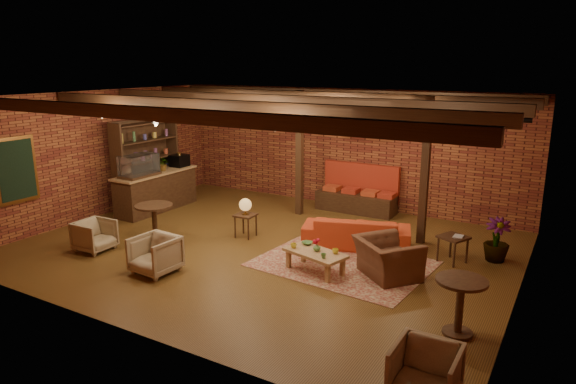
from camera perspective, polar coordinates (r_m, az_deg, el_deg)
The scene contains 29 objects.
floor at distance 11.11m, azimuth -2.57°, elevation -6.18°, with size 10.00×10.00×0.00m, color #402A10.
ceiling at distance 10.44m, azimuth -2.76°, elevation 10.52°, with size 10.00×8.00×0.02m, color black.
wall_back at distance 14.13m, azimuth 6.20°, elevation 4.88°, with size 10.00×0.02×3.20m, color maroon.
wall_front at distance 7.73m, azimuth -18.98°, elevation -3.64°, with size 10.00×0.02×3.20m, color maroon.
wall_left at distance 13.98m, azimuth -20.19°, elevation 3.99°, with size 0.02×8.00×3.20m, color maroon.
wall_right at distance 9.06m, azimuth 24.99°, elevation -1.66°, with size 0.02×8.00×3.20m, color maroon.
ceiling_beams at distance 10.45m, azimuth -2.75°, elevation 9.87°, with size 9.80×6.40×0.22m, color black, non-canonical shape.
ceiling_pipe at distance 11.84m, azimuth 1.53°, elevation 9.27°, with size 0.12×0.12×9.60m, color black.
post_left at distance 13.16m, azimuth 1.30°, elevation 4.27°, with size 0.16×0.16×3.20m, color black.
post_right at distance 11.35m, azimuth 14.98°, elevation 2.19°, with size 0.16×0.16×3.20m, color black.
service_counter at distance 14.13m, azimuth -14.48°, elevation 1.21°, with size 0.80×2.50×1.60m, color black, non-canonical shape.
plant_counter at distance 14.12m, azimuth -13.72°, elevation 2.98°, with size 0.35×0.39×0.30m, color #337F33.
shelving_hutch at distance 14.40m, azimuth -15.43°, elevation 3.01°, with size 0.52×2.00×2.40m, color black, non-canonical shape.
chalkboard_menu at distance 12.61m, azimuth -27.98°, elevation 2.17°, with size 0.08×0.96×1.46m, color black.
banquette at distance 13.72m, azimuth 7.59°, elevation -0.14°, with size 2.10×0.70×1.00m, color #AA2F1C, non-canonical shape.
service_sign at distance 12.97m, azimuth 7.08°, elevation 7.37°, with size 0.86×0.06×0.30m, color #FA4619.
ceiling_spotlights at distance 10.47m, azimuth -2.74°, elevation 8.66°, with size 6.40×4.40×0.28m, color black, non-canonical shape.
rug at distance 10.30m, azimuth 6.11°, elevation -7.90°, with size 3.22×2.46×0.01m, color maroon.
sofa at distance 11.16m, azimuth 7.61°, elevation -4.39°, with size 2.28×0.89×0.66m, color #B23518.
coffee_table at distance 9.76m, azimuth 3.01°, elevation -6.85°, with size 1.30×0.88×0.66m.
side_table_lamp at distance 11.60m, azimuth -4.76°, elevation -1.75°, with size 0.45×0.45×0.90m.
round_table_left at distance 11.65m, azimuth -14.63°, elevation -2.68°, with size 0.82×0.82×0.85m.
armchair_a at distance 11.57m, azimuth -20.69°, elevation -4.39°, with size 0.70×0.66×0.72m, color #BAB290.
armchair_b at distance 10.02m, azimuth -14.56°, elevation -6.56°, with size 0.77×0.72×0.79m, color #BAB290.
armchair_right at distance 9.67m, azimuth 11.01°, elevation -6.55°, with size 1.11×0.72×0.97m, color brown.
side_table_book at distance 10.66m, azimuth 17.90°, elevation -4.90°, with size 0.65×0.65×0.57m.
round_table_right at distance 7.94m, azimuth 18.60°, elevation -11.09°, with size 0.74×0.74×0.86m.
armchair_far at distance 6.51m, azimuth 15.02°, elevation -18.68°, with size 0.74×0.70×0.76m, color #BAB290.
plant_tall at distance 10.81m, azimuth 22.61°, elevation -0.54°, with size 1.48×1.48×2.64m, color #4C7F4C.
Camera 1 is at (5.67, -8.74, 3.86)m, focal length 32.00 mm.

